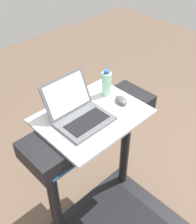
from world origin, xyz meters
The scene contains 4 objects.
desk_board centered at (0.00, 0.70, 1.06)m, with size 0.62×0.48×0.02m, color silver.
laptop centered at (-0.08, 0.72, 1.12)m, with size 0.30×0.31×0.22m.
computer_mouse centered at (0.21, 0.66, 1.09)m, with size 0.06×0.10×0.03m, color #4C4C51.
water_bottle centered at (0.21, 0.79, 1.15)m, with size 0.06×0.06×0.18m.
Camera 1 is at (-0.83, -0.20, 2.09)m, focal length 43.76 mm.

